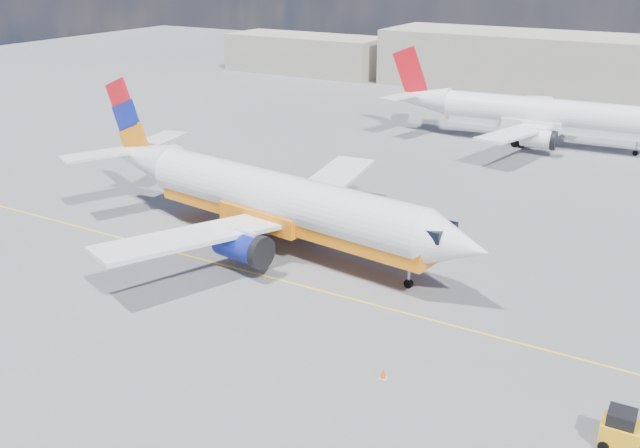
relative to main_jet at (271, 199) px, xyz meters
The scene contains 8 objects.
ground 11.42m from the main_jet, 42.90° to the right, with size 240.00×240.00×0.00m, color #5A5A5F.
taxi_line 9.73m from the main_jet, 28.99° to the right, with size 70.00×0.15×0.01m, color yellow.
terminal_main 68.81m from the main_jet, 79.11° to the left, with size 70.00×14.00×8.00m, color #B0A998.
terminal_annex 74.42m from the main_jet, 119.82° to the left, with size 26.00×10.00×6.00m, color #B0A998.
main_jet is the anchor object (origin of this frame).
second_jet 37.53m from the main_jet, 77.78° to the left, with size 30.70×24.24×9.30m.
gse_tug 26.85m from the main_jet, 23.12° to the right, with size 2.38×1.50×1.67m.
traffic_cone 17.87m from the main_jet, 38.39° to the right, with size 0.35×0.35×0.48m.
Camera 1 is at (17.93, -29.93, 18.99)m, focal length 40.00 mm.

